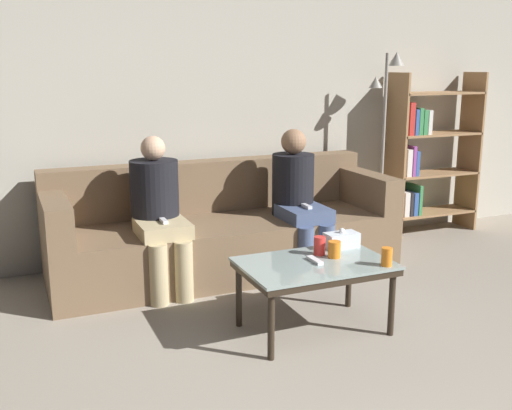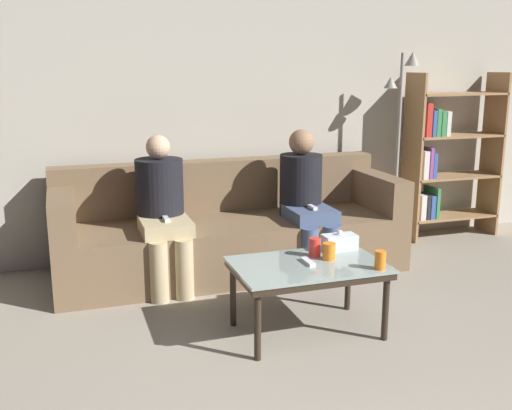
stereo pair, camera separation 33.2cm
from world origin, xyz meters
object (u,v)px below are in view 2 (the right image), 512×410
at_px(seated_person_left_end, 162,206).
at_px(game_remote, 308,262).
at_px(couch, 230,232).
at_px(standing_lamp, 400,130).
at_px(cup_near_right, 315,247).
at_px(seated_person_mid_left, 305,196).
at_px(cup_far_center, 380,260).
at_px(cup_near_left, 329,251).
at_px(bookshelf, 443,157).
at_px(tissue_box, 339,242).
at_px(coffee_table, 308,271).

bearing_deg(seated_person_left_end, game_remote, -57.65).
bearing_deg(couch, standing_lamp, 5.36).
height_order(cup_near_right, seated_person_mid_left, seated_person_mid_left).
bearing_deg(seated_person_left_end, cup_far_center, -51.58).
bearing_deg(couch, game_remote, -84.41).
relative_size(cup_near_left, game_remote, 0.70).
xyz_separation_m(cup_near_left, cup_near_right, (-0.06, 0.09, 0.01)).
relative_size(cup_far_center, bookshelf, 0.07).
xyz_separation_m(cup_near_left, seated_person_mid_left, (0.29, 1.07, 0.11)).
height_order(standing_lamp, seated_person_left_end, standing_lamp).
bearing_deg(seated_person_mid_left, bookshelf, 17.05).
distance_m(cup_far_center, seated_person_left_end, 1.70).
bearing_deg(cup_near_right, couch, 100.74).
bearing_deg(tissue_box, cup_near_right, -159.86).
relative_size(couch, coffee_table, 3.01).
height_order(couch, cup_near_left, couch).
relative_size(tissue_box, standing_lamp, 0.13).
bearing_deg(seated_person_mid_left, standing_lamp, 18.65).
distance_m(coffee_table, tissue_box, 0.37).
height_order(coffee_table, seated_person_left_end, seated_person_left_end).
xyz_separation_m(cup_far_center, seated_person_left_end, (-1.06, 1.33, 0.10)).
relative_size(cup_near_left, seated_person_left_end, 0.09).
relative_size(cup_near_right, bookshelf, 0.08).
relative_size(couch, standing_lamp, 1.57).
distance_m(cup_near_left, cup_near_right, 0.11).
bearing_deg(game_remote, cup_near_left, 10.50).
height_order(cup_near_left, standing_lamp, standing_lamp).
distance_m(cup_near_right, bookshelf, 2.47).
xyz_separation_m(cup_near_left, bookshelf, (1.91, 1.56, 0.27)).
relative_size(cup_near_left, standing_lamp, 0.06).
xyz_separation_m(couch, coffee_table, (0.13, -1.30, 0.09)).
bearing_deg(cup_far_center, cup_near_right, 126.95).
relative_size(cup_near_left, tissue_box, 0.48).
bearing_deg(cup_near_left, seated_person_left_end, 128.39).
height_order(couch, coffee_table, couch).
bearing_deg(standing_lamp, game_remote, -135.82).
distance_m(tissue_box, bookshelf, 2.26).
bearing_deg(cup_far_center, bookshelf, 47.03).
relative_size(cup_near_right, game_remote, 0.78).
relative_size(cup_near_left, cup_near_right, 0.90).
relative_size(coffee_table, bookshelf, 0.58).
relative_size(cup_near_right, cup_far_center, 1.04).
bearing_deg(standing_lamp, bookshelf, 14.03).
height_order(cup_near_right, standing_lamp, standing_lamp).
bearing_deg(tissue_box, seated_person_mid_left, 81.36).
relative_size(coffee_table, seated_person_mid_left, 0.80).
bearing_deg(seated_person_left_end, cup_near_left, -51.61).
distance_m(cup_near_left, tissue_box, 0.23).
height_order(cup_far_center, standing_lamp, standing_lamp).
xyz_separation_m(cup_far_center, tissue_box, (-0.06, 0.43, -0.00)).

